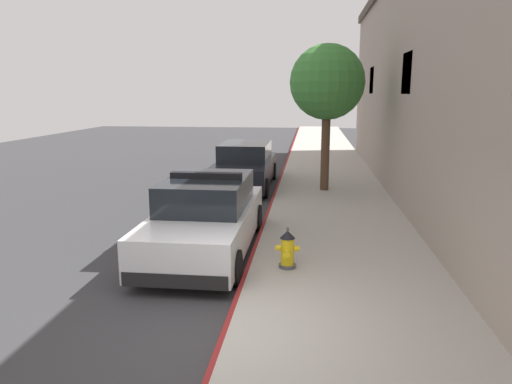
{
  "coord_description": "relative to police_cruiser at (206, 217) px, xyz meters",
  "views": [
    {
      "loc": [
        1.06,
        -6.03,
        3.29
      ],
      "look_at": [
        -0.19,
        4.9,
        1.0
      ],
      "focal_mm": 33.57,
      "sensor_mm": 36.0,
      "label": 1
    }
  ],
  "objects": [
    {
      "name": "ground_plane",
      "position": [
        -3.15,
        6.56,
        -0.84
      ],
      "size": [
        30.75,
        60.0,
        0.2
      ],
      "primitive_type": "cube",
      "color": "#353538"
    },
    {
      "name": "sidewalk_pavement",
      "position": [
        2.85,
        6.56,
        -0.68
      ],
      "size": [
        3.57,
        60.0,
        0.13
      ],
      "primitive_type": "cube",
      "color": "#ADA89E",
      "rests_on": "ground"
    },
    {
      "name": "curb_painted_edge",
      "position": [
        1.02,
        6.56,
        -0.68
      ],
      "size": [
        0.08,
        60.0,
        0.13
      ],
      "primitive_type": "cube",
      "color": "maroon",
      "rests_on": "ground"
    },
    {
      "name": "police_cruiser",
      "position": [
        0.0,
        0.0,
        0.0
      ],
      "size": [
        1.94,
        4.84,
        1.68
      ],
      "color": "white",
      "rests_on": "ground"
    },
    {
      "name": "parked_car_silver_ahead",
      "position": [
        -0.16,
        7.09,
        -0.0
      ],
      "size": [
        1.94,
        4.84,
        1.56
      ],
      "color": "black",
      "rests_on": "ground"
    },
    {
      "name": "fire_hydrant",
      "position": [
        1.75,
        -1.11,
        -0.26
      ],
      "size": [
        0.44,
        0.4,
        0.76
      ],
      "color": "#4C4C51",
      "rests_on": "sidewalk_pavement"
    },
    {
      "name": "street_tree",
      "position": [
        2.61,
        6.24,
        2.84
      ],
      "size": [
        2.39,
        2.39,
        4.68
      ],
      "color": "brown",
      "rests_on": "sidewalk_pavement"
    }
  ]
}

